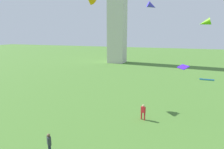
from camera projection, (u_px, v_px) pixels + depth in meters
person_0 at (49, 143)px, 14.89m from camera, size 0.51×0.50×1.74m
person_2 at (143, 111)px, 20.82m from camera, size 0.51×0.40×1.74m
kite_flying_2 at (183, 67)px, 21.22m from camera, size 1.34×1.38×0.44m
kite_flying_3 at (205, 23)px, 26.27m from camera, size 1.74×1.19×1.38m
kite_flying_6 at (152, 6)px, 24.41m from camera, size 1.53×1.25×1.16m
kite_flying_7 at (207, 80)px, 21.61m from camera, size 1.64×1.23×0.44m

